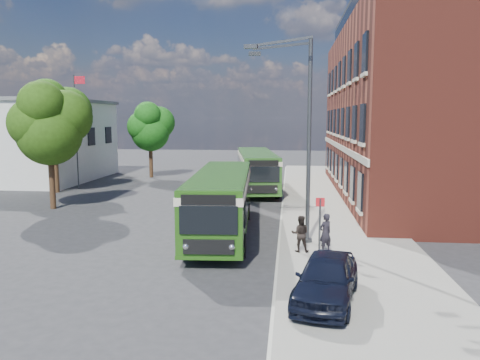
# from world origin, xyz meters

# --- Properties ---
(ground) EXTENTS (120.00, 120.00, 0.00)m
(ground) POSITION_xyz_m (0.00, 0.00, 0.00)
(ground) COLOR #2C2C2F
(ground) RESTS_ON ground
(pavement) EXTENTS (6.00, 48.00, 0.15)m
(pavement) POSITION_xyz_m (7.00, 8.00, 0.07)
(pavement) COLOR gray
(pavement) RESTS_ON ground
(kerb_line) EXTENTS (0.12, 48.00, 0.01)m
(kerb_line) POSITION_xyz_m (3.95, 8.00, 0.01)
(kerb_line) COLOR beige
(kerb_line) RESTS_ON ground
(brick_office) EXTENTS (12.10, 26.00, 14.20)m
(brick_office) POSITION_xyz_m (14.00, 12.00, 6.97)
(brick_office) COLOR maroon
(brick_office) RESTS_ON ground
(white_building) EXTENTS (9.40, 13.40, 7.30)m
(white_building) POSITION_xyz_m (-18.00, 18.00, 3.66)
(white_building) COLOR silver
(white_building) RESTS_ON ground
(flagpole) EXTENTS (0.95, 0.10, 9.00)m
(flagpole) POSITION_xyz_m (-12.45, 13.00, 4.94)
(flagpole) COLOR #393C3E
(flagpole) RESTS_ON ground
(street_lamp) EXTENTS (2.96, 2.38, 9.00)m
(street_lamp) POSITION_xyz_m (4.84, -2.00, 4.79)
(street_lamp) COLOR #393C3E
(street_lamp) RESTS_ON ground
(bus_stop_sign) EXTENTS (0.35, 0.08, 2.52)m
(bus_stop_sign) POSITION_xyz_m (5.60, -4.20, 1.51)
(bus_stop_sign) COLOR #393C3E
(bus_stop_sign) RESTS_ON ground
(bus_front) EXTENTS (3.30, 12.08, 3.02)m
(bus_front) POSITION_xyz_m (1.08, -0.26, 1.83)
(bus_front) COLOR #214E11
(bus_front) RESTS_ON ground
(bus_rear) EXTENTS (4.26, 12.21, 3.02)m
(bus_rear) POSITION_xyz_m (1.79, 14.00, 1.83)
(bus_rear) COLOR #2A5A1E
(bus_rear) RESTS_ON ground
(parked_car) EXTENTS (2.54, 4.48, 1.44)m
(parked_car) POSITION_xyz_m (5.52, -8.89, 0.87)
(parked_car) COLOR black
(parked_car) RESTS_ON pavement
(pedestrian_a) EXTENTS (0.71, 0.67, 1.64)m
(pedestrian_a) POSITION_xyz_m (5.87, -3.67, 0.97)
(pedestrian_a) COLOR black
(pedestrian_a) RESTS_ON pavement
(pedestrian_b) EXTENTS (0.75, 0.59, 1.53)m
(pedestrian_b) POSITION_xyz_m (4.85, -3.65, 0.91)
(pedestrian_b) COLOR black
(pedestrian_b) RESTS_ON pavement
(tree_left) EXTENTS (4.65, 4.42, 7.85)m
(tree_left) POSITION_xyz_m (-10.31, 4.81, 5.33)
(tree_left) COLOR #362313
(tree_left) RESTS_ON ground
(tree_mid) EXTENTS (5.03, 4.78, 8.50)m
(tree_mid) POSITION_xyz_m (-13.22, 10.96, 5.76)
(tree_mid) COLOR #362313
(tree_mid) RESTS_ON ground
(tree_right) EXTENTS (4.25, 4.05, 7.18)m
(tree_right) POSITION_xyz_m (-8.79, 20.79, 4.87)
(tree_right) COLOR #362313
(tree_right) RESTS_ON ground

